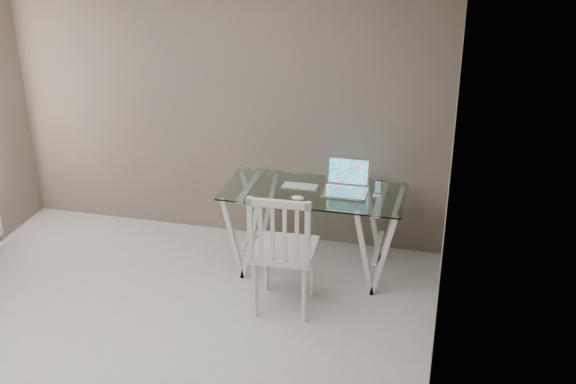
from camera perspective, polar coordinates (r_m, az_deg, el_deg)
room at (r=4.42m, az=-15.11°, el=3.94°), size 4.50×4.52×2.71m
desk at (r=6.11m, az=2.03°, el=-2.98°), size 1.50×0.70×0.75m
chair at (r=5.45m, az=-0.45°, el=-4.43°), size 0.49×0.49×1.03m
laptop at (r=5.95m, az=4.65°, el=0.68°), size 0.36×0.30×0.25m
keyboard at (r=6.02m, az=0.96°, el=0.46°), size 0.31×0.13×0.01m
mouse at (r=5.78m, az=0.76°, el=-0.47°), size 0.10×0.06×0.03m
phone_dock at (r=5.89m, az=7.09°, el=0.05°), size 0.07×0.07×0.13m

